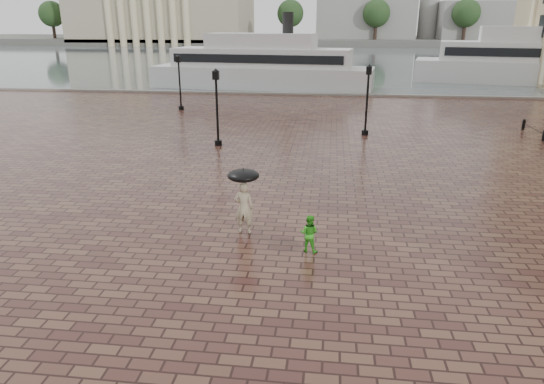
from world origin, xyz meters
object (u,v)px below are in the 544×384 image
(adult_pedestrian, at_px, (244,208))
(child_pedestrian, at_px, (309,233))
(ferry_near, at_px, (262,66))
(ferry_far, at_px, (536,61))
(street_lamps, at_px, (249,94))

(adult_pedestrian, bearing_deg, child_pedestrian, 155.25)
(ferry_near, height_order, ferry_far, ferry_far)
(street_lamps, relative_size, adult_pedestrian, 8.26)
(street_lamps, distance_m, adult_pedestrian, 18.16)
(street_lamps, bearing_deg, child_pedestrian, -74.82)
(street_lamps, xyz_separation_m, child_pedestrian, (5.18, -19.10, -1.70))
(adult_pedestrian, bearing_deg, ferry_far, -116.69)
(street_lamps, xyz_separation_m, adult_pedestrian, (2.84, -17.88, -1.39))
(ferry_far, bearing_deg, child_pedestrian, -104.74)
(street_lamps, xyz_separation_m, ferry_far, (29.74, 29.56, 0.38))
(child_pedestrian, bearing_deg, street_lamps, -61.55)
(child_pedestrian, height_order, ferry_near, ferry_near)
(child_pedestrian, bearing_deg, ferry_far, -103.51)
(ferry_far, bearing_deg, adult_pedestrian, -107.52)
(street_lamps, bearing_deg, ferry_near, 95.77)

